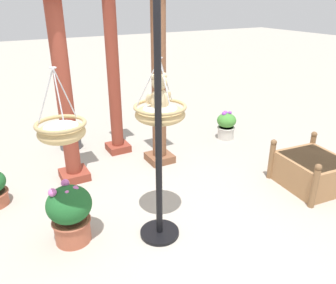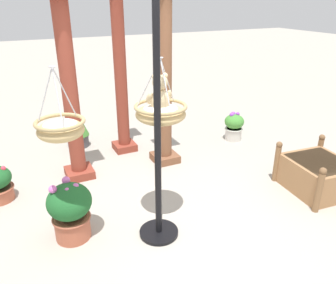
# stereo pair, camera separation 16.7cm
# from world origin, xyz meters

# --- Properties ---
(ground_plane) EXTENTS (40.00, 40.00, 0.00)m
(ground_plane) POSITION_xyz_m (0.00, 0.00, 0.00)
(ground_plane) COLOR #A8A093
(display_pole_central) EXTENTS (0.44, 0.44, 2.58)m
(display_pole_central) POSITION_xyz_m (-0.18, -0.01, 0.82)
(display_pole_central) COLOR black
(display_pole_central) RESTS_ON ground
(hanging_basket_with_teddy) EXTENTS (0.56, 0.56, 0.69)m
(hanging_basket_with_teddy) POSITION_xyz_m (-0.03, 0.24, 1.35)
(hanging_basket_with_teddy) COLOR tan
(teddy_bear) EXTENTS (0.28, 0.26, 0.41)m
(teddy_bear) POSITION_xyz_m (-0.03, 0.26, 1.53)
(teddy_bear) COLOR #D1B789
(hanging_basket_left_high) EXTENTS (0.46, 0.46, 0.68)m
(hanging_basket_left_high) POSITION_xyz_m (-1.07, 0.16, 1.37)
(hanging_basket_left_high) COLOR tan
(greenhouse_pillar_left) EXTENTS (0.41, 0.41, 2.61)m
(greenhouse_pillar_left) POSITION_xyz_m (-0.70, 1.72, 1.26)
(greenhouse_pillar_left) COLOR brown
(greenhouse_pillar_left) RESTS_ON ground
(greenhouse_pillar_right) EXTENTS (0.41, 0.41, 2.99)m
(greenhouse_pillar_right) POSITION_xyz_m (0.67, 1.62, 1.45)
(greenhouse_pillar_right) COLOR brown
(greenhouse_pillar_right) RESTS_ON ground
(greenhouse_pillar_far_back) EXTENTS (0.38, 0.38, 3.06)m
(greenhouse_pillar_far_back) POSITION_xyz_m (0.22, 2.33, 1.48)
(greenhouse_pillar_far_back) COLOR brown
(greenhouse_pillar_far_back) RESTS_ON ground
(wooden_planter_box) EXTENTS (0.92, 0.98, 0.61)m
(wooden_planter_box) POSITION_xyz_m (2.19, -0.09, 0.24)
(wooden_planter_box) COLOR #9E7047
(wooden_planter_box) RESTS_ON ground
(potted_plant_fern_front) EXTENTS (0.48, 0.48, 0.70)m
(potted_plant_fern_front) POSITION_xyz_m (-1.06, 0.36, 0.36)
(potted_plant_fern_front) COLOR #AD563D
(potted_plant_fern_front) RESTS_ON ground
(potted_plant_bushy_green) EXTENTS (0.36, 0.36, 0.54)m
(potted_plant_bushy_green) POSITION_xyz_m (2.20, 1.87, 0.27)
(potted_plant_bushy_green) COLOR beige
(potted_plant_bushy_green) RESTS_ON ground
(potted_plant_small_succulent) EXTENTS (0.41, 0.41, 0.71)m
(potted_plant_small_succulent) POSITION_xyz_m (-0.48, 2.84, 0.36)
(potted_plant_small_succulent) COLOR #4C4C51
(potted_plant_small_succulent) RESTS_ON ground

